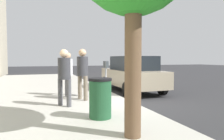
% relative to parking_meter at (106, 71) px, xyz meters
% --- Properties ---
extents(ground_plane, '(80.00, 80.00, 0.00)m').
position_rel_parking_meter_xyz_m(ground_plane, '(-0.85, -0.63, -1.17)').
color(ground_plane, '#2B2B2D').
rests_on(ground_plane, ground).
extents(sidewalk_slab, '(28.00, 6.00, 0.15)m').
position_rel_parking_meter_xyz_m(sidewalk_slab, '(-0.85, 2.37, -1.09)').
color(sidewalk_slab, '#A8A59E').
rests_on(sidewalk_slab, ground_plane).
extents(parking_meter, '(0.36, 0.12, 1.41)m').
position_rel_parking_meter_xyz_m(parking_meter, '(0.00, 0.00, 0.00)').
color(parking_meter, gray).
rests_on(parking_meter, sidewalk_slab).
extents(pedestrian_at_meter, '(0.53, 0.40, 1.85)m').
position_rel_parking_meter_xyz_m(pedestrian_at_meter, '(-0.12, 0.93, 0.09)').
color(pedestrian_at_meter, '#726656').
rests_on(pedestrian_at_meter, sidewalk_slab).
extents(pedestrian_bystander, '(0.47, 0.39, 1.80)m').
position_rel_parking_meter_xyz_m(pedestrian_bystander, '(-0.94, 1.68, 0.05)').
color(pedestrian_bystander, '#47474C').
rests_on(pedestrian_bystander, sidewalk_slab).
extents(parking_officer, '(0.50, 0.38, 1.75)m').
position_rel_parking_meter_xyz_m(parking_officer, '(0.87, 1.33, 0.01)').
color(parking_officer, '#47474C').
rests_on(parking_officer, sidewalk_slab).
extents(parked_sedan_near, '(4.40, 1.97, 1.77)m').
position_rel_parking_meter_xyz_m(parked_sedan_near, '(1.84, -1.98, -0.27)').
color(parked_sedan_near, gray).
rests_on(parked_sedan_near, ground_plane).
extents(trash_bin, '(0.59, 0.59, 1.01)m').
position_rel_parking_meter_xyz_m(trash_bin, '(-2.59, 0.98, -0.51)').
color(trash_bin, '#1E4C2D').
rests_on(trash_bin, sidewalk_slab).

